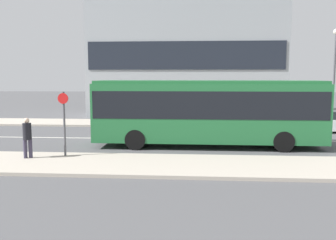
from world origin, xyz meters
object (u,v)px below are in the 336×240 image
city_bus (208,109)px  street_lamp (334,67)px  bus_stop_sign (64,119)px  pedestrian_near_stop (27,135)px  parked_car_0 (334,122)px

city_bus → street_lamp: (8.34, 6.88, 2.17)m
bus_stop_sign → street_lamp: 17.72m
city_bus → pedestrian_near_stop: city_bus is taller
pedestrian_near_stop → street_lamp: 19.21m
bus_stop_sign → street_lamp: (14.35, 10.13, 2.33)m
parked_car_0 → street_lamp: street_lamp is taller
city_bus → parked_car_0: 9.63m
street_lamp → city_bus: bearing=-140.5°
parked_car_0 → pedestrian_near_stop: size_ratio=2.73×
parked_car_0 → bus_stop_sign: size_ratio=1.68×
city_bus → bus_stop_sign: bearing=-154.2°
city_bus → bus_stop_sign: city_bus is taller
pedestrian_near_stop → bus_stop_sign: (1.35, 0.54, 0.63)m
bus_stop_sign → street_lamp: size_ratio=0.42×
street_lamp → pedestrian_near_stop: bearing=-145.8°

